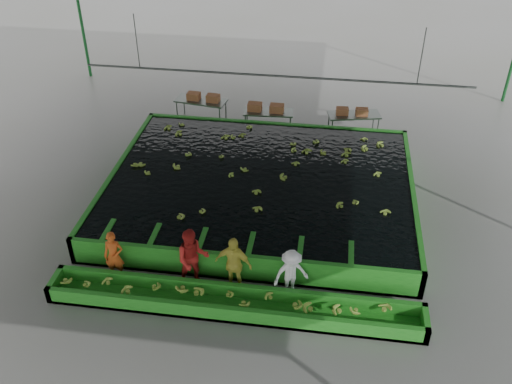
# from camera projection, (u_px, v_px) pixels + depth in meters

# --- Properties ---
(ground) EXTENTS (80.00, 80.00, 0.00)m
(ground) POSITION_uv_depth(u_px,v_px,m) (254.00, 227.00, 18.05)
(ground) COLOR slate
(ground) RESTS_ON ground
(shed_roof) EXTENTS (20.00, 22.00, 0.04)m
(shed_roof) POSITION_uv_depth(u_px,v_px,m) (253.00, 79.00, 15.21)
(shed_roof) COLOR gray
(shed_roof) RESTS_ON shed_posts
(shed_posts) EXTENTS (20.00, 22.00, 5.00)m
(shed_posts) POSITION_uv_depth(u_px,v_px,m) (254.00, 159.00, 16.63)
(shed_posts) COLOR #1A6328
(shed_posts) RESTS_ON ground
(flotation_tank) EXTENTS (10.00, 8.00, 0.90)m
(flotation_tank) POSITION_uv_depth(u_px,v_px,m) (260.00, 189.00, 19.01)
(flotation_tank) COLOR #248520
(flotation_tank) RESTS_ON ground
(tank_water) EXTENTS (9.70, 7.70, 0.00)m
(tank_water) POSITION_uv_depth(u_px,v_px,m) (260.00, 179.00, 18.79)
(tank_water) COLOR black
(tank_water) RESTS_ON flotation_tank
(sorting_trough) EXTENTS (10.00, 1.00, 0.50)m
(sorting_trough) POSITION_uv_depth(u_px,v_px,m) (233.00, 303.00, 14.97)
(sorting_trough) COLOR #248520
(sorting_trough) RESTS_ON ground
(cableway_rail) EXTENTS (0.08, 0.08, 14.00)m
(cableway_rail) POSITION_uv_depth(u_px,v_px,m) (274.00, 76.00, 20.42)
(cableway_rail) COLOR #59605B
(cableway_rail) RESTS_ON shed_roof
(rail_hanger_left) EXTENTS (0.04, 0.04, 2.00)m
(rail_hanger_left) POSITION_uv_depth(u_px,v_px,m) (137.00, 42.00, 20.45)
(rail_hanger_left) COLOR #59605B
(rail_hanger_left) RESTS_ON shed_roof
(rail_hanger_right) EXTENTS (0.04, 0.04, 2.00)m
(rail_hanger_right) POSITION_uv_depth(u_px,v_px,m) (422.00, 57.00, 19.25)
(rail_hanger_right) COLOR #59605B
(rail_hanger_right) RESTS_ON shed_roof
(worker_a) EXTENTS (0.59, 0.41, 1.52)m
(worker_a) POSITION_uv_depth(u_px,v_px,m) (114.00, 256.00, 15.75)
(worker_a) COLOR #C84E18
(worker_a) RESTS_ON ground
(worker_b) EXTENTS (1.09, 0.97, 1.86)m
(worker_b) POSITION_uv_depth(u_px,v_px,m) (193.00, 259.00, 15.39)
(worker_b) COLOR #B01F1B
(worker_b) RESTS_ON ground
(worker_c) EXTENTS (1.09, 0.59, 1.76)m
(worker_c) POSITION_uv_depth(u_px,v_px,m) (233.00, 264.00, 15.28)
(worker_c) COLOR #D3CA45
(worker_c) RESTS_ON ground
(worker_d) EXTENTS (1.11, 0.91, 1.50)m
(worker_d) POSITION_uv_depth(u_px,v_px,m) (291.00, 274.00, 15.17)
(worker_d) COLOR white
(worker_d) RESTS_ON ground
(packing_table_left) EXTENTS (2.21, 1.15, 0.96)m
(packing_table_left) POSITION_uv_depth(u_px,v_px,m) (201.00, 110.00, 23.75)
(packing_table_left) COLOR #59605B
(packing_table_left) RESTS_ON ground
(packing_table_mid) EXTENTS (2.02, 0.92, 0.90)m
(packing_table_mid) POSITION_uv_depth(u_px,v_px,m) (268.00, 121.00, 23.00)
(packing_table_mid) COLOR #59605B
(packing_table_mid) RESTS_ON ground
(packing_table_right) EXTENTS (2.16, 1.23, 0.93)m
(packing_table_right) POSITION_uv_depth(u_px,v_px,m) (353.00, 125.00, 22.74)
(packing_table_right) COLOR #59605B
(packing_table_right) RESTS_ON ground
(box_stack_left) EXTENTS (1.39, 0.51, 0.29)m
(box_stack_left) POSITION_uv_depth(u_px,v_px,m) (204.00, 100.00, 23.44)
(box_stack_left) COLOR #995832
(box_stack_left) RESTS_ON packing_table_left
(box_stack_mid) EXTENTS (1.45, 0.42, 0.31)m
(box_stack_mid) POSITION_uv_depth(u_px,v_px,m) (266.00, 111.00, 22.76)
(box_stack_mid) COLOR #995832
(box_stack_mid) RESTS_ON packing_table_mid
(box_stack_right) EXTENTS (1.26, 0.43, 0.27)m
(box_stack_right) POSITION_uv_depth(u_px,v_px,m) (352.00, 114.00, 22.46)
(box_stack_right) COLOR #995832
(box_stack_right) RESTS_ON packing_table_right
(floating_bananas) EXTENTS (9.24, 6.30, 0.13)m
(floating_bananas) POSITION_uv_depth(u_px,v_px,m) (264.00, 166.00, 19.44)
(floating_bananas) COLOR #85A837
(floating_bananas) RESTS_ON tank_water
(trough_bananas) EXTENTS (9.33, 0.62, 0.12)m
(trough_bananas) POSITION_uv_depth(u_px,v_px,m) (233.00, 299.00, 14.89)
(trough_bananas) COLOR #85A837
(trough_bananas) RESTS_ON sorting_trough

